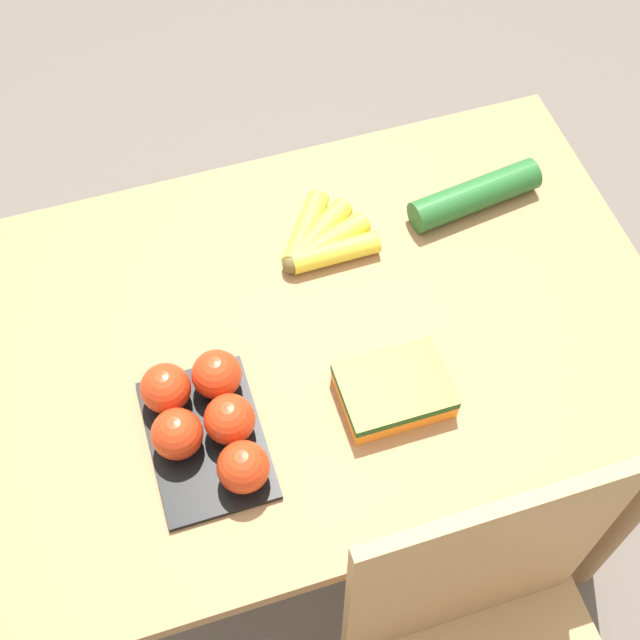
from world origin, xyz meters
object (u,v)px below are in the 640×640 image
(tomato_pack, at_px, (206,420))
(carrot_bag, at_px, (394,389))
(cucumber_near, at_px, (475,195))
(banana_bunch, at_px, (321,241))

(tomato_pack, height_order, carrot_bag, tomato_pack)
(carrot_bag, bearing_deg, cucumber_near, -129.95)
(tomato_pack, relative_size, carrot_bag, 1.49)
(tomato_pack, height_order, cucumber_near, tomato_pack)
(tomato_pack, xyz_separation_m, carrot_bag, (-0.28, 0.03, -0.02))
(banana_bunch, bearing_deg, tomato_pack, 46.70)
(tomato_pack, xyz_separation_m, cucumber_near, (-0.54, -0.29, -0.01))
(banana_bunch, distance_m, cucumber_near, 0.28)
(tomato_pack, distance_m, cucumber_near, 0.61)
(tomato_pack, bearing_deg, cucumber_near, -152.26)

